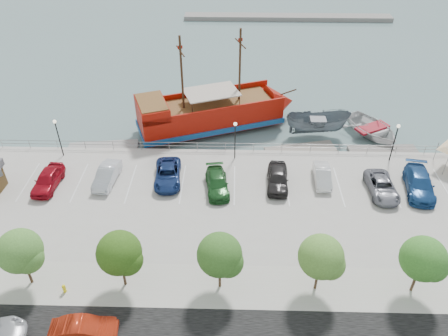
{
  "coord_description": "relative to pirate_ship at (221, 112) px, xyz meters",
  "views": [
    {
      "loc": [
        -0.16,
        -30.68,
        26.21
      ],
      "look_at": [
        -1.0,
        2.0,
        2.0
      ],
      "focal_mm": 35.0,
      "sensor_mm": 36.0,
      "label": 1
    }
  ],
  "objects": [
    {
      "name": "speedboat",
      "position": [
        17.42,
        -1.52,
        -1.28
      ],
      "size": [
        8.14,
        8.95,
        1.52
      ],
      "primitive_type": "imported",
      "rotation": [
        0.0,
        0.0,
        0.51
      ],
      "color": "silver",
      "rests_on": "ground"
    },
    {
      "name": "sidewalk",
      "position": [
        1.62,
        -24.35,
        -1.03
      ],
      "size": [
        100.0,
        4.0,
        0.05
      ],
      "primitive_type": "cube",
      "color": "#AFAB9E",
      "rests_on": "land_slab"
    },
    {
      "name": "tree_c",
      "position": [
        -6.23,
        -24.42,
        2.25
      ],
      "size": [
        3.3,
        3.2,
        5.0
      ],
      "color": "#473321",
      "rests_on": "sidewalk"
    },
    {
      "name": "tree_b",
      "position": [
        -13.23,
        -24.42,
        2.25
      ],
      "size": [
        3.3,
        3.2,
        5.0
      ],
      "color": "#473321",
      "rests_on": "sidewalk"
    },
    {
      "name": "dock_east",
      "position": [
        17.88,
        -5.15,
        -1.83
      ],
      "size": [
        7.59,
        2.63,
        0.43
      ],
      "primitive_type": "cube",
      "rotation": [
        0.0,
        0.0,
        0.07
      ],
      "color": "slate",
      "rests_on": "ground"
    },
    {
      "name": "street_sedan",
      "position": [
        -8.18,
        -28.61,
        -0.33
      ],
      "size": [
        4.47,
        1.91,
        1.43
      ],
      "primitive_type": "imported",
      "rotation": [
        0.0,
        0.0,
        1.66
      ],
      "color": "#AA250F",
      "rests_on": "street"
    },
    {
      "name": "tree_d",
      "position": [
        0.77,
        -24.42,
        2.25
      ],
      "size": [
        3.3,
        3.2,
        5.0
      ],
      "color": "#473321",
      "rests_on": "sidewalk"
    },
    {
      "name": "tree_f",
      "position": [
        14.77,
        -24.42,
        2.25
      ],
      "size": [
        3.3,
        3.2,
        5.0
      ],
      "color": "#473321",
      "rests_on": "sidewalk"
    },
    {
      "name": "parked_car_d",
      "position": [
        -0.01,
        -13.01,
        -0.33
      ],
      "size": [
        2.69,
        5.17,
        1.43
      ],
      "primitive_type": "imported",
      "rotation": [
        0.0,
        0.0,
        0.14
      ],
      "color": "#1C5121",
      "rests_on": "land_slab"
    },
    {
      "name": "parked_car_a",
      "position": [
        -16.05,
        -12.98,
        -0.23
      ],
      "size": [
        2.18,
        4.89,
        1.63
      ],
      "primitive_type": "imported",
      "rotation": [
        0.0,
        0.0,
        -0.05
      ],
      "color": "maroon",
      "rests_on": "land_slab"
    },
    {
      "name": "ground",
      "position": [
        1.62,
        -14.35,
        -2.04
      ],
      "size": [
        160.0,
        160.0,
        0.0
      ],
      "primitive_type": "plane",
      "color": "slate"
    },
    {
      "name": "parked_car_h",
      "position": [
        18.89,
        -12.75,
        -0.21
      ],
      "size": [
        3.22,
        6.07,
        1.68
      ],
      "primitive_type": "imported",
      "rotation": [
        0.0,
        0.0,
        -0.16
      ],
      "color": "navy",
      "rests_on": "land_slab"
    },
    {
      "name": "parked_car_g",
      "position": [
        15.33,
        -13.14,
        -0.34
      ],
      "size": [
        2.48,
        5.14,
        1.41
      ],
      "primitive_type": "imported",
      "rotation": [
        0.0,
        0.0,
        0.03
      ],
      "color": "slate",
      "rests_on": "land_slab"
    },
    {
      "name": "pirate_ship",
      "position": [
        0.0,
        0.0,
        0.0
      ],
      "size": [
        19.63,
        11.52,
        12.2
      ],
      "rotation": [
        0.0,
        0.0,
        0.36
      ],
      "color": "#9D1005",
      "rests_on": "ground"
    },
    {
      "name": "patrol_boat",
      "position": [
        11.06,
        -1.68,
        -0.63
      ],
      "size": [
        7.36,
        2.94,
        2.82
      ],
      "primitive_type": "imported",
      "rotation": [
        0.0,
        0.0,
        1.6
      ],
      "color": "slate",
      "rests_on": "ground"
    },
    {
      "name": "lamp_post_right",
      "position": [
        17.62,
        -7.85,
        1.9
      ],
      "size": [
        0.36,
        0.36,
        4.28
      ],
      "color": "black",
      "rests_on": "land_slab"
    },
    {
      "name": "parked_car_f",
      "position": [
        10.07,
        -11.55,
        -0.36
      ],
      "size": [
        1.59,
        4.22,
        1.38
      ],
      "primitive_type": "imported",
      "rotation": [
        0.0,
        0.0,
        -0.03
      ],
      "color": "white",
      "rests_on": "land_slab"
    },
    {
      "name": "dock_west",
      "position": [
        -12.97,
        -5.15,
        -1.83
      ],
      "size": [
        7.83,
        3.14,
        0.44
      ],
      "primitive_type": "cube",
      "rotation": [
        0.0,
        0.0,
        0.13
      ],
      "color": "gray",
      "rests_on": "ground"
    },
    {
      "name": "seawall_railing",
      "position": [
        1.62,
        -6.55,
        -0.52
      ],
      "size": [
        50.0,
        0.06,
        1.0
      ],
      "color": "gray",
      "rests_on": "land_slab"
    },
    {
      "name": "lamp_post_mid",
      "position": [
        1.62,
        -7.85,
        1.9
      ],
      "size": [
        0.36,
        0.36,
        4.28
      ],
      "color": "black",
      "rests_on": "land_slab"
    },
    {
      "name": "dock_mid",
      "position": [
        8.86,
        -5.15,
        -1.82
      ],
      "size": [
        8.03,
        3.88,
        0.44
      ],
      "primitive_type": "cube",
      "rotation": [
        0.0,
        0.0,
        0.22
      ],
      "color": "gray",
      "rests_on": "ground"
    },
    {
      "name": "parked_car_c",
      "position": [
        -4.81,
        -11.81,
        -0.31
      ],
      "size": [
        2.89,
        5.48,
        1.47
      ],
      "primitive_type": "imported",
      "rotation": [
        0.0,
        0.0,
        0.09
      ],
      "color": "navy",
      "rests_on": "land_slab"
    },
    {
      "name": "far_shore",
      "position": [
        11.62,
        40.65,
        -1.64
      ],
      "size": [
        40.0,
        3.0,
        0.8
      ],
      "primitive_type": "cube",
      "color": "gray",
      "rests_on": "ground"
    },
    {
      "name": "lamp_post_left",
      "position": [
        -16.38,
        -7.85,
        1.9
      ],
      "size": [
        0.36,
        0.36,
        4.28
      ],
      "color": "black",
      "rests_on": "land_slab"
    },
    {
      "name": "parked_car_b",
      "position": [
        -10.63,
        -12.13,
        -0.29
      ],
      "size": [
        2.06,
        4.74,
        1.52
      ],
      "primitive_type": "imported",
      "rotation": [
        0.0,
        0.0,
        -0.1
      ],
      "color": "silver",
      "rests_on": "land_slab"
    },
    {
      "name": "parked_car_e",
      "position": [
        5.72,
        -12.23,
        -0.21
      ],
      "size": [
        2.26,
        4.99,
        1.66
      ],
      "primitive_type": "imported",
      "rotation": [
        0.0,
        0.0,
        -0.06
      ],
      "color": "black",
      "rests_on": "land_slab"
    },
    {
      "name": "tree_e",
      "position": [
        7.77,
        -24.42,
        2.25
      ],
      "size": [
        3.3,
        3.2,
        5.0
      ],
      "color": "#473321",
      "rests_on": "sidewalk"
    },
    {
      "name": "fire_hydrant",
      "position": [
        -10.64,
        -25.15,
        -0.63
      ],
      "size": [
        0.26,
        0.26,
        0.76
      ],
      "rotation": [
        0.0,
        0.0,
        0.39
      ],
      "color": "yellow",
      "rests_on": "sidewalk"
    }
  ]
}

